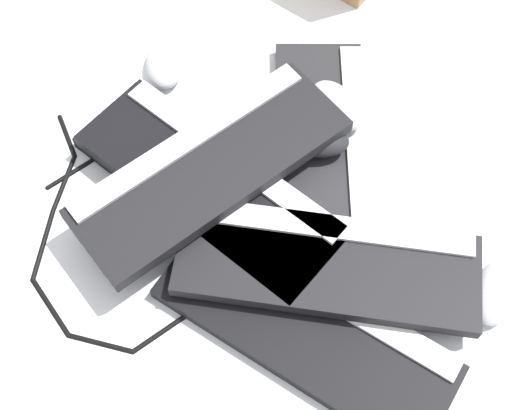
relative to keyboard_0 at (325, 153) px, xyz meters
name	(u,v)px	position (x,y,z in m)	size (l,w,h in m)	color
ground_plane	(261,247)	(-0.19, -0.03, -0.01)	(3.20, 3.20, 0.00)	silver
keyboard_0	(325,153)	(0.00, 0.00, 0.00)	(0.43, 0.41, 0.03)	#232326
keyboard_1	(205,184)	(-0.17, 0.10, 0.00)	(0.17, 0.45, 0.03)	black
keyboard_2	(306,329)	(-0.25, -0.17, 0.00)	(0.22, 0.46, 0.03)	black
keyboard_3	(328,263)	(-0.16, -0.14, 0.03)	(0.37, 0.45, 0.03)	black
keyboard_4	(210,185)	(-0.18, 0.08, 0.03)	(0.17, 0.45, 0.03)	black
keyboard_5	(210,167)	(-0.17, 0.09, 0.06)	(0.46, 0.22, 0.03)	black
mouse_0	(337,105)	(0.06, 0.03, 0.04)	(0.11, 0.07, 0.04)	#B7B7BC
mouse_1	(315,139)	(-0.01, 0.02, 0.04)	(0.11, 0.07, 0.04)	black
mouse_2	(496,292)	(-0.02, -0.34, 0.01)	(0.11, 0.07, 0.04)	#B7B7BC
mouse_3	(165,63)	(-0.05, 0.32, 0.01)	(0.11, 0.07, 0.04)	#B7B7BC
cable_0	(105,233)	(-0.34, 0.16, -0.01)	(0.28, 0.42, 0.01)	black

